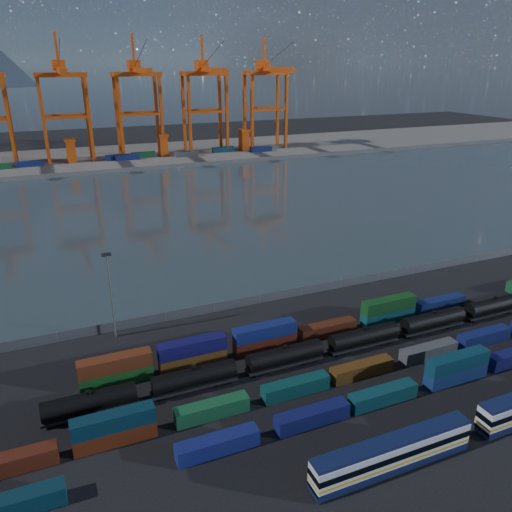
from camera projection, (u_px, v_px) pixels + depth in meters
name	position (u px, v px, depth m)	size (l,w,h in m)	color
ground	(328.00, 375.00, 81.10)	(700.00, 700.00, 0.00)	black
harbor_water	(171.00, 210.00, 171.11)	(700.00, 700.00, 0.00)	#2F3E45
far_quay	(122.00, 157.00, 260.76)	(700.00, 70.00, 2.00)	#514F4C
container_row_south	(381.00, 395.00, 73.86)	(125.39, 2.25, 4.81)	#484C4E
container_row_mid	(255.00, 396.00, 73.54)	(140.18, 2.21, 4.71)	#3D4042
container_row_north	(282.00, 335.00, 88.76)	(128.24, 2.31, 4.92)	navy
tanker_string	(399.00, 329.00, 90.87)	(122.07, 2.91, 4.17)	black
waterfront_fence	(260.00, 299.00, 104.73)	(160.12, 0.12, 2.20)	#595B5E
yard_light_mast	(110.00, 291.00, 89.07)	(1.60, 0.40, 16.60)	slate
gantry_cranes	(101.00, 85.00, 239.25)	(198.25, 44.64, 60.44)	#CE470E
quay_containers	(103.00, 159.00, 243.45)	(172.58, 10.99, 2.60)	navy
straddle_carriers	(118.00, 147.00, 248.79)	(140.00, 7.00, 11.10)	#CE470E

